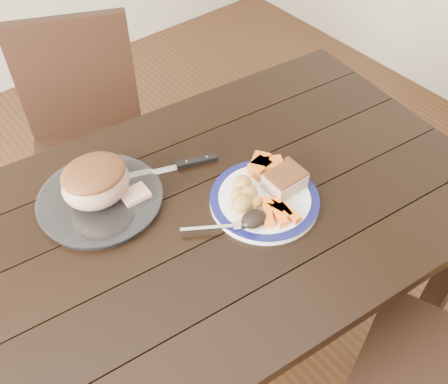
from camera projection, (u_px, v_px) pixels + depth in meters
ground at (204, 346)px, 1.84m from camera, size 4.00×4.00×0.00m
dining_table at (197, 237)px, 1.36m from camera, size 1.69×1.08×0.75m
chair_far at (88, 134)px, 1.86m from camera, size 0.56×0.57×0.93m
dinner_plate at (264, 200)px, 1.32m from camera, size 0.29×0.29×0.02m
plate_rim at (265, 198)px, 1.31m from camera, size 0.29×0.29×0.02m
serving_platter at (101, 200)px, 1.32m from camera, size 0.32×0.32×0.02m
pork_slice at (285, 181)px, 1.32m from camera, size 0.10×0.08×0.04m
roasted_potatoes at (244, 195)px, 1.29m from camera, size 0.10×0.11×0.05m
carrot_batons at (278, 212)px, 1.26m from camera, size 0.09×0.11×0.02m
pumpkin_wedges at (264, 166)px, 1.36m from camera, size 0.10×0.10×0.04m
dark_mushroom at (254, 219)px, 1.24m from camera, size 0.07×0.05×0.03m
fork at (221, 227)px, 1.24m from camera, size 0.16×0.11×0.00m
roast_joint at (96, 183)px, 1.27m from camera, size 0.18×0.15×0.12m
cut_slice at (135, 195)px, 1.31m from camera, size 0.07×0.06×0.02m
carving_knife at (183, 165)px, 1.41m from camera, size 0.31×0.13×0.01m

